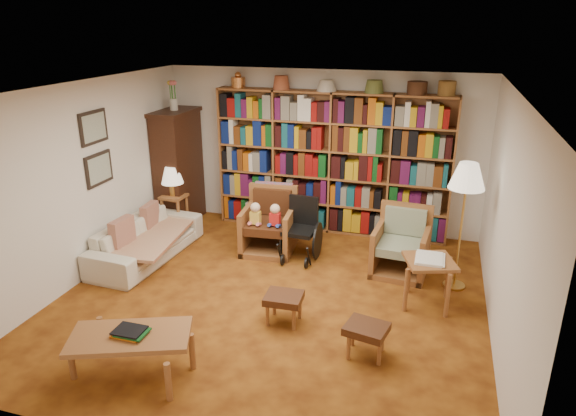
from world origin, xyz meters
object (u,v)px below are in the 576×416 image
at_px(side_table_papers, 429,267).
at_px(coffee_table, 131,339).
at_px(armchair_leather, 271,224).
at_px(footstool_a, 284,300).
at_px(wheelchair, 301,230).
at_px(floor_lamp, 467,181).
at_px(armchair_sage, 401,247).
at_px(footstool_b, 366,331).
at_px(sofa, 146,240).
at_px(side_table_lamp, 174,206).

height_order(side_table_papers, coffee_table, side_table_papers).
bearing_deg(armchair_leather, footstool_a, -67.38).
height_order(wheelchair, coffee_table, wheelchair).
xyz_separation_m(floor_lamp, footstool_a, (-1.83, -1.40, -1.12)).
height_order(armchair_sage, footstool_a, armchair_sage).
bearing_deg(footstool_a, armchair_sage, 56.43).
height_order(armchair_leather, footstool_a, armchair_leather).
relative_size(armchair_sage, footstool_b, 1.88).
bearing_deg(armchair_sage, sofa, -169.21).
bearing_deg(coffee_table, wheelchair, 74.12).
bearing_deg(side_table_lamp, sofa, -84.40).
bearing_deg(wheelchair, coffee_table, -105.88).
bearing_deg(footstool_b, floor_lamp, 63.55).
bearing_deg(side_table_papers, footstool_b, -114.30).
height_order(sofa, armchair_sage, armchair_sage).
relative_size(side_table_lamp, side_table_papers, 0.88).
distance_m(side_table_lamp, footstool_b, 4.17).
xyz_separation_m(sofa, armchair_sage, (3.47, 0.66, 0.06)).
distance_m(footstool_b, coffee_table, 2.28).
height_order(armchair_leather, coffee_table, armchair_leather).
xyz_separation_m(armchair_sage, floor_lamp, (0.71, -0.29, 1.07)).
distance_m(wheelchair, coffee_table, 3.09).
relative_size(footstool_b, coffee_table, 0.38).
distance_m(sofa, side_table_lamp, 1.03).
bearing_deg(wheelchair, side_table_papers, -25.49).
relative_size(side_table_lamp, armchair_sage, 0.68).
distance_m(armchair_leather, wheelchair, 0.53).
xyz_separation_m(footstool_a, footstool_b, (0.97, -0.34, 0.00)).
height_order(armchair_leather, side_table_papers, armchair_leather).
relative_size(side_table_papers, coffee_table, 0.55).
distance_m(side_table_lamp, floor_lamp, 4.44).
height_order(floor_lamp, coffee_table, floor_lamp).
distance_m(floor_lamp, footstool_b, 2.25).
distance_m(wheelchair, footstool_a, 1.73).
bearing_deg(armchair_sage, armchair_leather, 175.11).
xyz_separation_m(side_table_lamp, armchair_sage, (3.57, -0.36, -0.09)).
relative_size(side_table_papers, footstool_a, 1.61).
distance_m(sofa, armchair_sage, 3.53).
bearing_deg(armchair_sage, floor_lamp, -22.32).
xyz_separation_m(armchair_leather, floor_lamp, (2.61, -0.45, 1.02)).
height_order(side_table_lamp, coffee_table, side_table_lamp).
distance_m(sofa, footstool_a, 2.56).
bearing_deg(side_table_papers, footstool_a, -150.32).
distance_m(armchair_leather, footstool_b, 2.80).
height_order(side_table_lamp, wheelchair, wheelchair).
bearing_deg(armchair_leather, sofa, -152.35).
distance_m(sofa, footstool_b, 3.59).
height_order(side_table_papers, footstool_b, side_table_papers).
height_order(sofa, footstool_a, sofa).
distance_m(floor_lamp, side_table_papers, 1.11).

